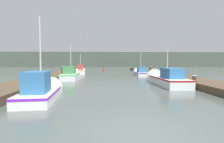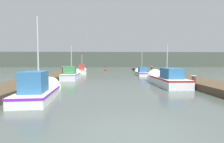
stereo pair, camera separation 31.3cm
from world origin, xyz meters
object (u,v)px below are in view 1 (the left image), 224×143
(fishing_boat_0, at_px, (42,91))
(fishing_boat_1, at_px, (165,79))
(seagull_lead, at_px, (88,38))
(mooring_piling_0, at_px, (151,71))
(mooring_piling_1, at_px, (194,82))
(channel_buoy, at_px, (104,70))
(mooring_piling_2, at_px, (62,73))
(fishing_boat_3, at_px, (140,73))
(fishing_boat_4, at_px, (81,71))
(fishing_boat_2, at_px, (71,75))

(fishing_boat_0, height_order, fishing_boat_1, fishing_boat_0)
(seagull_lead, bearing_deg, mooring_piling_0, -120.95)
(mooring_piling_1, bearing_deg, seagull_lead, 131.81)
(fishing_boat_1, bearing_deg, mooring_piling_1, -68.59)
(fishing_boat_0, bearing_deg, channel_buoy, 78.21)
(channel_buoy, bearing_deg, mooring_piling_0, -63.07)
(mooring_piling_2, bearing_deg, mooring_piling_1, -35.53)
(mooring_piling_0, distance_m, seagull_lead, 9.92)
(mooring_piling_1, bearing_deg, mooring_piling_0, 88.52)
(fishing_boat_3, height_order, fishing_boat_4, fishing_boat_3)
(fishing_boat_2, distance_m, mooring_piling_1, 12.66)
(fishing_boat_4, relative_size, mooring_piling_0, 4.69)
(fishing_boat_2, bearing_deg, fishing_boat_1, -31.75)
(fishing_boat_1, relative_size, seagull_lead, 11.86)
(fishing_boat_1, height_order, channel_buoy, fishing_boat_1)
(mooring_piling_1, bearing_deg, fishing_boat_1, 112.57)
(fishing_boat_0, relative_size, fishing_boat_3, 0.92)
(mooring_piling_1, relative_size, seagull_lead, 1.98)
(seagull_lead, bearing_deg, fishing_boat_3, -113.38)
(fishing_boat_4, bearing_deg, fishing_boat_2, -94.89)
(fishing_boat_2, distance_m, seagull_lead, 4.75)
(mooring_piling_1, bearing_deg, fishing_boat_0, -165.13)
(fishing_boat_1, bearing_deg, fishing_boat_0, -149.67)
(mooring_piling_2, bearing_deg, fishing_boat_2, 6.39)
(fishing_boat_2, relative_size, channel_buoy, 5.06)
(fishing_boat_0, height_order, fishing_boat_2, fishing_boat_0)
(fishing_boat_3, distance_m, mooring_piling_1, 12.98)
(mooring_piling_1, distance_m, seagull_lead, 12.93)
(mooring_piling_0, distance_m, mooring_piling_1, 12.30)
(mooring_piling_1, height_order, seagull_lead, seagull_lead)
(mooring_piling_2, xyz_separation_m, channel_buoy, (4.75, 17.21, -0.55))
(mooring_piling_0, xyz_separation_m, mooring_piling_2, (-11.19, -4.52, 0.07))
(channel_buoy, bearing_deg, fishing_boat_4, -116.24)
(fishing_boat_0, height_order, channel_buoy, fishing_boat_0)
(fishing_boat_3, height_order, mooring_piling_0, fishing_boat_3)
(mooring_piling_2, bearing_deg, fishing_boat_3, 27.63)
(fishing_boat_0, bearing_deg, fishing_boat_4, 86.63)
(mooring_piling_1, bearing_deg, channel_buoy, 103.79)
(fishing_boat_3, relative_size, mooring_piling_1, 5.13)
(fishing_boat_2, bearing_deg, fishing_boat_4, 89.59)
(fishing_boat_3, distance_m, fishing_boat_4, 9.93)
(fishing_boat_2, relative_size, fishing_boat_4, 0.90)
(fishing_boat_0, xyz_separation_m, fishing_boat_4, (-0.42, 19.64, 0.01))
(fishing_boat_0, relative_size, fishing_boat_1, 0.79)
(mooring_piling_0, relative_size, mooring_piling_1, 1.27)
(channel_buoy, bearing_deg, mooring_piling_1, -76.21)
(fishing_boat_3, bearing_deg, seagull_lead, -150.22)
(fishing_boat_3, xyz_separation_m, seagull_lead, (-7.16, -3.83, 4.34))
(seagull_lead, bearing_deg, mooring_piling_1, 170.33)
(seagull_lead, bearing_deg, fishing_boat_2, 73.75)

